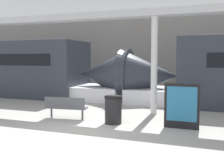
{
  "coord_description": "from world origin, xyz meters",
  "views": [
    {
      "loc": [
        3.22,
        -6.49,
        2.17
      ],
      "look_at": [
        -0.09,
        3.15,
        1.4
      ],
      "focal_mm": 40.0,
      "sensor_mm": 36.0,
      "label": 1
    }
  ],
  "objects_px": {
    "bench_near": "(66,106)",
    "support_column_near": "(154,66)",
    "poster_board": "(182,106)",
    "trash_bin": "(113,110)",
    "train_right": "(8,69)"
  },
  "relations": [
    {
      "from": "bench_near",
      "to": "trash_bin",
      "type": "distance_m",
      "value": 1.78
    },
    {
      "from": "bench_near",
      "to": "trash_bin",
      "type": "bearing_deg",
      "value": -6.18
    },
    {
      "from": "bench_near",
      "to": "support_column_near",
      "type": "relative_size",
      "value": 0.41
    },
    {
      "from": "bench_near",
      "to": "support_column_near",
      "type": "xyz_separation_m",
      "value": [
        2.81,
        1.88,
        1.4
      ]
    },
    {
      "from": "poster_board",
      "to": "support_column_near",
      "type": "distance_m",
      "value": 2.42
    },
    {
      "from": "support_column_near",
      "to": "poster_board",
      "type": "bearing_deg",
      "value": -57.09
    },
    {
      "from": "poster_board",
      "to": "trash_bin",
      "type": "bearing_deg",
      "value": -177.86
    },
    {
      "from": "bench_near",
      "to": "train_right",
      "type": "bearing_deg",
      "value": 138.61
    },
    {
      "from": "trash_bin",
      "to": "poster_board",
      "type": "relative_size",
      "value": 0.66
    },
    {
      "from": "bench_near",
      "to": "trash_bin",
      "type": "height_order",
      "value": "trash_bin"
    },
    {
      "from": "bench_near",
      "to": "poster_board",
      "type": "bearing_deg",
      "value": -5.24
    },
    {
      "from": "trash_bin",
      "to": "poster_board",
      "type": "xyz_separation_m",
      "value": [
        2.19,
        0.08,
        0.25
      ]
    },
    {
      "from": "trash_bin",
      "to": "bench_near",
      "type": "bearing_deg",
      "value": -179.56
    },
    {
      "from": "bench_near",
      "to": "support_column_near",
      "type": "height_order",
      "value": "support_column_near"
    },
    {
      "from": "train_right",
      "to": "poster_board",
      "type": "height_order",
      "value": "train_right"
    }
  ]
}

